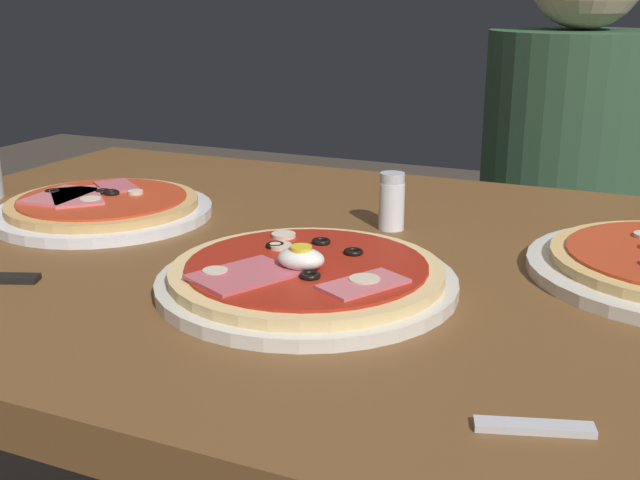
# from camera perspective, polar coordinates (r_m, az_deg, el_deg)

# --- Properties ---
(dining_table) EXTENTS (1.18, 0.78, 0.78)m
(dining_table) POSITION_cam_1_polar(r_m,az_deg,el_deg) (0.90, 0.43, -8.65)
(dining_table) COLOR brown
(dining_table) RESTS_ON ground
(pizza_foreground) EXTENTS (0.28, 0.28, 0.05)m
(pizza_foreground) POSITION_cam_1_polar(r_m,az_deg,el_deg) (0.73, -0.99, -2.67)
(pizza_foreground) COLOR silver
(pizza_foreground) RESTS_ON dining_table
(pizza_across_left) EXTENTS (0.27, 0.27, 0.03)m
(pizza_across_left) POSITION_cam_1_polar(r_m,az_deg,el_deg) (1.01, -15.42, 2.29)
(pizza_across_left) COLOR white
(pizza_across_left) RESTS_ON dining_table
(fork) EXTENTS (0.15, 0.06, 0.00)m
(fork) POSITION_cam_1_polar(r_m,az_deg,el_deg) (0.53, 18.30, -12.87)
(fork) COLOR silver
(fork) RESTS_ON dining_table
(salt_shaker) EXTENTS (0.03, 0.03, 0.07)m
(salt_shaker) POSITION_cam_1_polar(r_m,az_deg,el_deg) (0.92, 5.20, 2.78)
(salt_shaker) COLOR white
(salt_shaker) RESTS_ON dining_table
(diner_person) EXTENTS (0.32, 0.32, 1.18)m
(diner_person) POSITION_cam_1_polar(r_m,az_deg,el_deg) (1.57, 16.98, -1.24)
(diner_person) COLOR black
(diner_person) RESTS_ON ground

